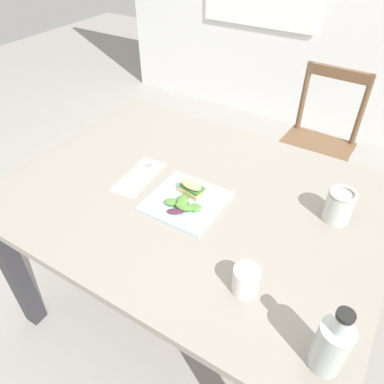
# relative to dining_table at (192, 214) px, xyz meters

# --- Properties ---
(ground_plane) EXTENTS (8.65, 8.65, 0.00)m
(ground_plane) POSITION_rel_dining_table_xyz_m (-0.07, -0.06, -0.63)
(ground_plane) COLOR gray
(dining_table) EXTENTS (1.38, 1.03, 0.74)m
(dining_table) POSITION_rel_dining_table_xyz_m (0.00, 0.00, 0.00)
(dining_table) COLOR gray
(dining_table) RESTS_ON ground
(chair_wooden_far) EXTENTS (0.42, 0.42, 0.87)m
(chair_wooden_far) POSITION_rel_dining_table_xyz_m (0.20, 1.07, -0.19)
(chair_wooden_far) COLOR brown
(chair_wooden_far) RESTS_ON ground
(plate_lunch) EXTENTS (0.26, 0.26, 0.01)m
(plate_lunch) POSITION_rel_dining_table_xyz_m (0.01, -0.06, 0.11)
(plate_lunch) COLOR silver
(plate_lunch) RESTS_ON dining_table
(sandwich_half_front) EXTENTS (0.10, 0.07, 0.06)m
(sandwich_half_front) POSITION_rel_dining_table_xyz_m (0.00, -0.02, 0.14)
(sandwich_half_front) COLOR #DBB270
(sandwich_half_front) RESTS_ON plate_lunch
(salad_mixed_greens) EXTENTS (0.15, 0.13, 0.03)m
(salad_mixed_greens) POSITION_rel_dining_table_xyz_m (0.02, -0.09, 0.13)
(salad_mixed_greens) COLOR #3D7033
(salad_mixed_greens) RESTS_ON plate_lunch
(napkin_folded) EXTENTS (0.13, 0.25, 0.00)m
(napkin_folded) POSITION_rel_dining_table_xyz_m (-0.23, -0.02, 0.11)
(napkin_folded) COLOR silver
(napkin_folded) RESTS_ON dining_table
(fork_on_napkin) EXTENTS (0.04, 0.19, 0.00)m
(fork_on_napkin) POSITION_rel_dining_table_xyz_m (-0.23, -0.01, 0.11)
(fork_on_napkin) COLOR silver
(fork_on_napkin) RESTS_ON napkin_folded
(bottle_cold_brew) EXTENTS (0.08, 0.08, 0.21)m
(bottle_cold_brew) POSITION_rel_dining_table_xyz_m (0.60, -0.37, 0.18)
(bottle_cold_brew) COLOR black
(bottle_cold_brew) RESTS_ON dining_table
(mason_jar_iced_tea) EXTENTS (0.09, 0.09, 0.12)m
(mason_jar_iced_tea) POSITION_rel_dining_table_xyz_m (0.49, 0.14, 0.16)
(mason_jar_iced_tea) COLOR #C67528
(mason_jar_iced_tea) RESTS_ON dining_table
(cup_extra_side) EXTENTS (0.07, 0.07, 0.09)m
(cup_extra_side) POSITION_rel_dining_table_xyz_m (0.35, -0.29, 0.15)
(cup_extra_side) COLOR white
(cup_extra_side) RESTS_ON dining_table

